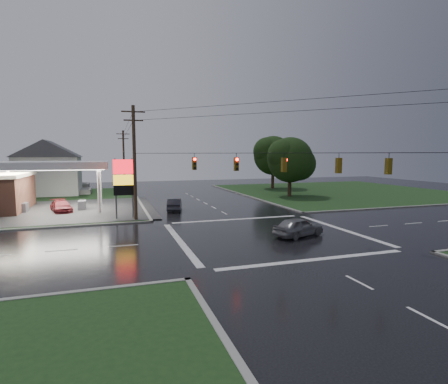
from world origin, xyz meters
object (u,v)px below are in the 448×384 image
object	(u,v)px
house_near	(49,167)
car_crossing	(298,227)
car_north	(175,204)
car_pump	(61,206)
pylon_sign	(124,179)
utility_pole_nw	(135,161)
house_far	(54,165)
tree_ne_far	(274,156)
utility_pole_n	(124,160)
tree_ne_near	(291,160)

from	to	relation	value
house_near	car_crossing	world-z (taller)	house_near
car_crossing	house_near	bearing A→B (deg)	13.66
car_north	car_pump	bearing A→B (deg)	0.10
pylon_sign	utility_pole_nw	world-z (taller)	utility_pole_nw
utility_pole_nw	house_far	distance (m)	40.48
pylon_sign	tree_ne_far	world-z (taller)	tree_ne_far
utility_pole_n	house_near	bearing A→B (deg)	-170.09
car_pump	utility_pole_nw	bearing A→B (deg)	-61.40
pylon_sign	car_north	size ratio (longest dim) A/B	1.41
utility_pole_nw	pylon_sign	bearing A→B (deg)	135.00
utility_pole_nw	utility_pole_n	world-z (taller)	utility_pole_nw
utility_pole_nw	car_north	distance (m)	8.33
house_near	car_north	world-z (taller)	house_near
tree_ne_near	car_north	world-z (taller)	tree_ne_near
house_near	tree_ne_near	size ratio (longest dim) A/B	1.23
tree_ne_far	car_north	world-z (taller)	tree_ne_far
house_near	car_north	bearing A→B (deg)	-53.50
house_far	car_crossing	distance (m)	54.95
house_near	house_far	bearing A→B (deg)	94.76
utility_pole_n	car_north	distance (m)	24.62
utility_pole_n	tree_ne_far	distance (m)	26.96
house_near	tree_ne_far	bearing A→B (deg)	-3.01
utility_pole_n	car_pump	distance (m)	22.73
pylon_sign	utility_pole_nw	xyz separation A→B (m)	(1.00, -1.00, 1.71)
utility_pole_nw	house_far	size ratio (longest dim) A/B	1.00
pylon_sign	car_crossing	size ratio (longest dim) A/B	1.36
pylon_sign	house_near	xyz separation A→B (m)	(-10.45, 25.50, 0.39)
house_far	tree_ne_near	distance (m)	44.50
house_far	tree_ne_far	world-z (taller)	tree_ne_far
car_pump	house_near	bearing A→B (deg)	85.35
utility_pole_nw	tree_ne_far	bearing A→B (deg)	42.59
utility_pole_nw	utility_pole_n	xyz separation A→B (m)	(0.00, 28.50, -0.25)
pylon_sign	car_pump	bearing A→B (deg)	134.82
house_near	utility_pole_nw	bearing A→B (deg)	-66.63
tree_ne_near	car_pump	world-z (taller)	tree_ne_near
utility_pole_n	tree_ne_near	bearing A→B (deg)	-34.10
car_crossing	car_pump	distance (m)	26.60
house_far	car_pump	bearing A→B (deg)	-81.03
tree_ne_far	car_north	size ratio (longest dim) A/B	2.30
tree_ne_near	tree_ne_far	size ratio (longest dim) A/B	0.92
house_far	car_crossing	bearing A→B (deg)	-63.92
utility_pole_nw	car_crossing	bearing A→B (deg)	-42.69
house_near	tree_ne_near	world-z (taller)	tree_ne_near
utility_pole_nw	car_crossing	xyz separation A→B (m)	(11.65, -10.75, -4.97)
car_crossing	tree_ne_near	bearing A→B (deg)	-45.43
pylon_sign	car_pump	world-z (taller)	pylon_sign
pylon_sign	tree_ne_near	distance (m)	27.23
house_far	car_north	world-z (taller)	house_far
house_far	car_pump	world-z (taller)	house_far
utility_pole_n	car_crossing	distance (m)	41.21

